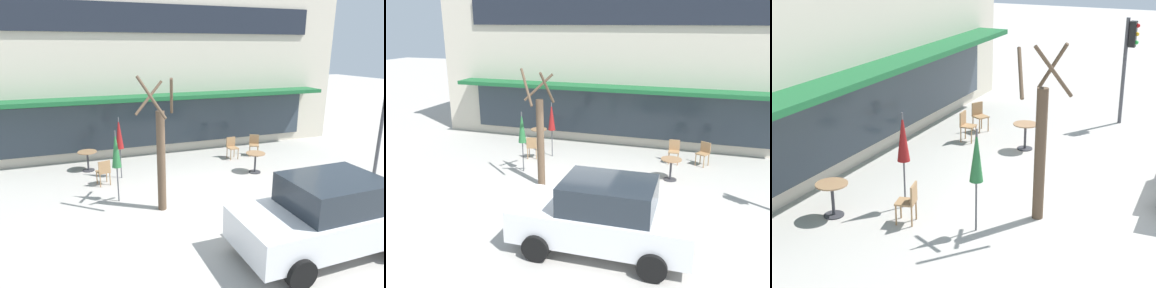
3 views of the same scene
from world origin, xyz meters
TOP-DOWN VIEW (x-y plane):
  - ground_plane at (0.00, 0.00)m, footprint 80.00×80.00m
  - building_facade at (0.00, 9.97)m, footprint 17.25×9.10m
  - cafe_table_near_wall at (-3.30, 4.69)m, footprint 0.70×0.70m
  - cafe_table_streetside at (2.55, 2.42)m, footprint 0.70×0.70m
  - patio_umbrella_green_folded at (-2.59, 1.62)m, footprint 0.28×0.28m
  - patio_umbrella_cream_folded at (-2.23, 3.53)m, footprint 0.28×0.28m
  - cafe_chair_0 at (3.57, 4.31)m, footprint 0.54×0.54m
  - cafe_chair_1 at (2.48, 4.25)m, footprint 0.41×0.41m
  - cafe_chair_2 at (-2.87, 3.03)m, footprint 0.49×0.49m
  - parked_sedan at (1.49, -2.58)m, footprint 4.23×2.08m
  - street_tree at (-1.49, 0.67)m, footprint 1.09×1.30m

SIDE VIEW (x-z plane):
  - ground_plane at x=0.00m, z-range 0.00..0.00m
  - cafe_table_near_wall at x=-3.30m, z-range 0.14..0.90m
  - cafe_table_streetside at x=2.55m, z-range 0.14..0.90m
  - cafe_chair_0 at x=3.57m, z-range 0.08..0.97m
  - cafe_chair_1 at x=2.48m, z-range 0.08..0.97m
  - cafe_chair_2 at x=-2.87m, z-range 0.08..0.97m
  - parked_sedan at x=1.49m, z-range 0.00..1.76m
  - patio_umbrella_green_folded at x=-2.59m, z-range 0.53..2.73m
  - patio_umbrella_cream_folded at x=-2.23m, z-range 0.53..2.73m
  - street_tree at x=-1.49m, z-range -0.25..3.58m
  - building_facade at x=0.00m, z-range 0.00..7.80m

